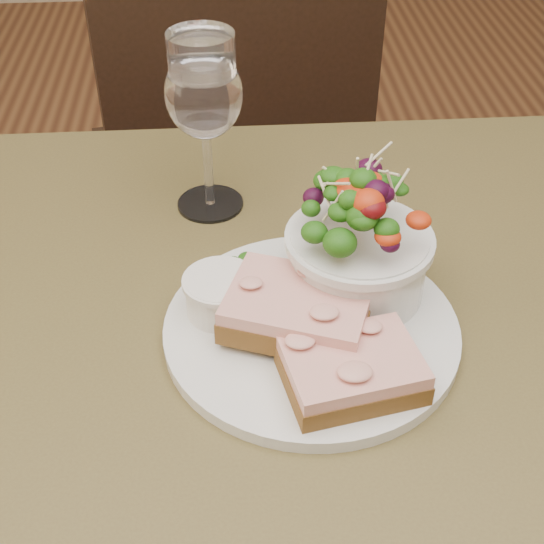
{
  "coord_description": "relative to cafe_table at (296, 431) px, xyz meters",
  "views": [
    {
      "loc": [
        -0.05,
        -0.45,
        1.21
      ],
      "look_at": [
        -0.02,
        0.04,
        0.81
      ],
      "focal_mm": 50.0,
      "sensor_mm": 36.0,
      "label": 1
    }
  ],
  "objects": [
    {
      "name": "sandwich_back",
      "position": [
        0.0,
        0.02,
        0.14
      ],
      "size": [
        0.14,
        0.12,
        0.03
      ],
      "rotation": [
        0.0,
        0.0,
        -0.36
      ],
      "color": "#462912",
      "rests_on": "dinner_plate"
    },
    {
      "name": "chair_far",
      "position": [
        -0.06,
        0.76,
        -0.36
      ],
      "size": [
        0.51,
        0.51,
        0.9
      ],
      "rotation": [
        0.0,
        0.0,
        3.37
      ],
      "color": "black",
      "rests_on": "ground"
    },
    {
      "name": "dinner_plate",
      "position": [
        0.01,
        0.02,
        0.11
      ],
      "size": [
        0.25,
        0.25,
        0.01
      ],
      "primitive_type": "cylinder",
      "color": "silver",
      "rests_on": "cafe_table"
    },
    {
      "name": "ramekin",
      "position": [
        -0.06,
        0.05,
        0.13
      ],
      "size": [
        0.06,
        0.06,
        0.04
      ],
      "color": "white",
      "rests_on": "dinner_plate"
    },
    {
      "name": "salad_bowl",
      "position": [
        0.06,
        0.07,
        0.17
      ],
      "size": [
        0.12,
        0.12,
        0.13
      ],
      "color": "silver",
      "rests_on": "dinner_plate"
    },
    {
      "name": "cafe_table",
      "position": [
        0.0,
        0.0,
        0.0
      ],
      "size": [
        0.8,
        0.8,
        0.75
      ],
      "color": "#4F4122",
      "rests_on": "ground"
    },
    {
      "name": "wine_glass",
      "position": [
        -0.07,
        0.23,
        0.22
      ],
      "size": [
        0.08,
        0.08,
        0.18
      ],
      "color": "white",
      "rests_on": "cafe_table"
    },
    {
      "name": "garnish",
      "position": [
        -0.05,
        0.1,
        0.12
      ],
      "size": [
        0.05,
        0.04,
        0.02
      ],
      "color": "#133B0A",
      "rests_on": "dinner_plate"
    },
    {
      "name": "sandwich_front",
      "position": [
        0.04,
        -0.05,
        0.13
      ],
      "size": [
        0.12,
        0.1,
        0.03
      ],
      "rotation": [
        0.0,
        0.0,
        0.2
      ],
      "color": "#462912",
      "rests_on": "dinner_plate"
    }
  ]
}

